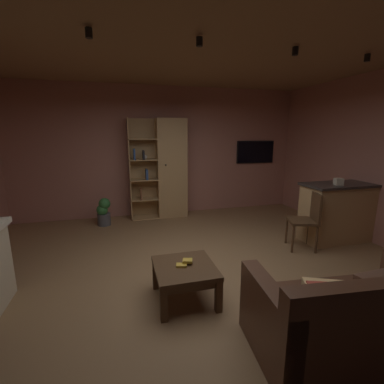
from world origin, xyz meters
name	(u,v)px	position (x,y,z in m)	size (l,w,h in m)	color
floor	(200,277)	(0.00, 0.00, -0.01)	(6.36, 6.00, 0.02)	olive
wall_back	(162,152)	(0.00, 3.03, 1.42)	(6.48, 0.06, 2.84)	#AD7060
ceiling	(202,38)	(0.00, 0.00, 2.85)	(6.36, 6.00, 0.02)	#8E6B47
window_pane_back	(153,160)	(-0.22, 3.00, 1.24)	(0.72, 0.01, 0.70)	white
bookshelf_cabinet	(168,169)	(0.08, 2.76, 1.06)	(1.23, 0.41, 2.14)	tan
kitchen_bar_counter	(341,212)	(2.73, 0.59, 0.51)	(1.41, 0.60, 1.01)	tan
tissue_box	(339,182)	(2.51, 0.50, 1.06)	(0.12, 0.12, 0.11)	#BFB299
leather_couch	(355,319)	(0.90, -1.51, 0.31)	(1.73, 1.01, 0.84)	#4C2D1E
coffee_table	(185,273)	(-0.30, -0.42, 0.32)	(0.66, 0.69, 0.41)	#4C331E
table_book_0	(182,265)	(-0.34, -0.42, 0.42)	(0.12, 0.09, 0.02)	gold
table_book_1	(188,261)	(-0.26, -0.38, 0.44)	(0.11, 0.09, 0.03)	gold
dining_chair	(308,217)	(1.92, 0.42, 0.53)	(0.53, 0.53, 0.92)	#4C331E
potted_floor_plant	(104,212)	(-1.30, 2.44, 0.28)	(0.28, 0.28, 0.57)	#4C4C51
wall_mounted_tv	(255,152)	(2.29, 2.97, 1.38)	(0.96, 0.06, 0.54)	black
track_light_spot_1	(89,33)	(-1.15, -0.09, 2.77)	(0.07, 0.07, 0.09)	black
track_light_spot_2	(199,42)	(-0.06, -0.12, 2.77)	(0.07, 0.07, 0.09)	black
track_light_spot_3	(295,51)	(1.11, -0.09, 2.77)	(0.07, 0.07, 0.09)	black
track_light_spot_4	(367,58)	(2.17, -0.08, 2.77)	(0.07, 0.07, 0.09)	black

